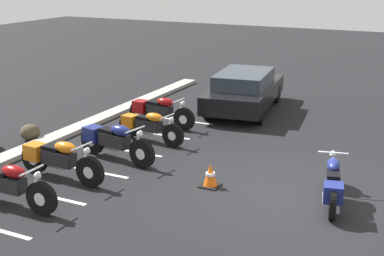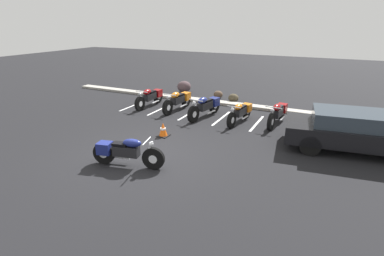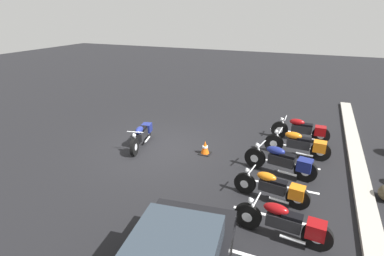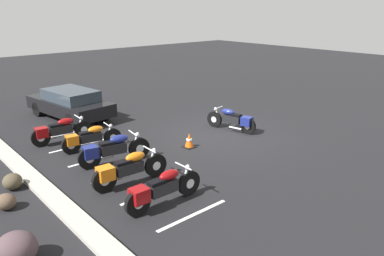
{
  "view_description": "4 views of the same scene",
  "coord_description": "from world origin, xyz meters",
  "px_view_note": "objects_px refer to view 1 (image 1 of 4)",
  "views": [
    {
      "loc": [
        -9.86,
        -2.45,
        4.5
      ],
      "look_at": [
        1.09,
        2.91,
        0.78
      ],
      "focal_mm": 50.0,
      "sensor_mm": 36.0,
      "label": 1
    },
    {
      "loc": [
        5.1,
        -6.78,
        3.94
      ],
      "look_at": [
        0.92,
        1.78,
        0.51
      ],
      "focal_mm": 28.0,
      "sensor_mm": 36.0,
      "label": 2
    },
    {
      "loc": [
        8.99,
        5.18,
        4.88
      ],
      "look_at": [
        -0.47,
        1.22,
        0.84
      ],
      "focal_mm": 28.0,
      "sensor_mm": 36.0,
      "label": 3
    },
    {
      "loc": [
        -9.53,
        9.82,
        4.69
      ],
      "look_at": [
        -0.11,
        1.56,
        0.61
      ],
      "focal_mm": 35.0,
      "sensor_mm": 36.0,
      "label": 4
    }
  ],
  "objects_px": {
    "parked_bike_3": "(147,126)",
    "landscape_rock_1": "(30,132)",
    "traffic_cone": "(210,176)",
    "parked_bike_0": "(5,183)",
    "parked_bike_1": "(57,158)",
    "parked_bike_2": "(112,140)",
    "parked_bike_4": "(158,110)",
    "motorcycle_navy_featured": "(332,183)",
    "car_black": "(244,90)"
  },
  "relations": [
    {
      "from": "parked_bike_3",
      "to": "landscape_rock_1",
      "type": "xyz_separation_m",
      "value": [
        -1.28,
        2.88,
        -0.22
      ]
    },
    {
      "from": "motorcycle_navy_featured",
      "to": "parked_bike_0",
      "type": "bearing_deg",
      "value": 103.84
    },
    {
      "from": "traffic_cone",
      "to": "parked_bike_4",
      "type": "bearing_deg",
      "value": 43.18
    },
    {
      "from": "parked_bike_2",
      "to": "parked_bike_4",
      "type": "relative_size",
      "value": 1.04
    },
    {
      "from": "motorcycle_navy_featured",
      "to": "parked_bike_3",
      "type": "bearing_deg",
      "value": 58.27
    },
    {
      "from": "parked_bike_4",
      "to": "parked_bike_2",
      "type": "bearing_deg",
      "value": -77.21
    },
    {
      "from": "parked_bike_1",
      "to": "parked_bike_4",
      "type": "height_order",
      "value": "parked_bike_1"
    },
    {
      "from": "traffic_cone",
      "to": "parked_bike_0",
      "type": "bearing_deg",
      "value": 129.5
    },
    {
      "from": "parked_bike_0",
      "to": "parked_bike_4",
      "type": "relative_size",
      "value": 1.01
    },
    {
      "from": "parked_bike_2",
      "to": "parked_bike_4",
      "type": "bearing_deg",
      "value": 108.04
    },
    {
      "from": "motorcycle_navy_featured",
      "to": "parked_bike_3",
      "type": "height_order",
      "value": "motorcycle_navy_featured"
    },
    {
      "from": "landscape_rock_1",
      "to": "parked_bike_2",
      "type": "bearing_deg",
      "value": -95.67
    },
    {
      "from": "motorcycle_navy_featured",
      "to": "parked_bike_4",
      "type": "relative_size",
      "value": 0.96
    },
    {
      "from": "parked_bike_2",
      "to": "parked_bike_3",
      "type": "xyz_separation_m",
      "value": [
        1.56,
        -0.04,
        -0.05
      ]
    },
    {
      "from": "parked_bike_3",
      "to": "motorcycle_navy_featured",
      "type": "bearing_deg",
      "value": -11.45
    },
    {
      "from": "parked_bike_1",
      "to": "car_black",
      "type": "xyz_separation_m",
      "value": [
        7.21,
        -1.61,
        0.2
      ]
    },
    {
      "from": "parked_bike_1",
      "to": "parked_bike_3",
      "type": "distance_m",
      "value": 3.14
    },
    {
      "from": "parked_bike_3",
      "to": "traffic_cone",
      "type": "xyz_separation_m",
      "value": [
        -2.03,
        -2.75,
        -0.2
      ]
    },
    {
      "from": "parked_bike_2",
      "to": "landscape_rock_1",
      "type": "height_order",
      "value": "parked_bike_2"
    },
    {
      "from": "motorcycle_navy_featured",
      "to": "traffic_cone",
      "type": "height_order",
      "value": "motorcycle_navy_featured"
    },
    {
      "from": "parked_bike_0",
      "to": "parked_bike_1",
      "type": "height_order",
      "value": "parked_bike_1"
    },
    {
      "from": "landscape_rock_1",
      "to": "parked_bike_4",
      "type": "bearing_deg",
      "value": -42.28
    },
    {
      "from": "parked_bike_1",
      "to": "parked_bike_2",
      "type": "distance_m",
      "value": 1.6
    },
    {
      "from": "parked_bike_0",
      "to": "parked_bike_4",
      "type": "xyz_separation_m",
      "value": [
        6.03,
        0.03,
        -0.01
      ]
    },
    {
      "from": "landscape_rock_1",
      "to": "parked_bike_3",
      "type": "bearing_deg",
      "value": -66.14
    },
    {
      "from": "car_black",
      "to": "parked_bike_4",
      "type": "bearing_deg",
      "value": 141.38
    },
    {
      "from": "parked_bike_3",
      "to": "landscape_rock_1",
      "type": "bearing_deg",
      "value": -148.75
    },
    {
      "from": "parked_bike_1",
      "to": "traffic_cone",
      "type": "xyz_separation_m",
      "value": [
        1.08,
        -3.18,
        -0.24
      ]
    },
    {
      "from": "car_black",
      "to": "motorcycle_navy_featured",
      "type": "bearing_deg",
      "value": -152.93
    },
    {
      "from": "parked_bike_0",
      "to": "car_black",
      "type": "bearing_deg",
      "value": 79.67
    },
    {
      "from": "landscape_rock_1",
      "to": "traffic_cone",
      "type": "distance_m",
      "value": 5.68
    },
    {
      "from": "car_black",
      "to": "parked_bike_3",
      "type": "bearing_deg",
      "value": 156.47
    },
    {
      "from": "parked_bike_0",
      "to": "parked_bike_3",
      "type": "bearing_deg",
      "value": 84.8
    },
    {
      "from": "parked_bike_4",
      "to": "landscape_rock_1",
      "type": "distance_m",
      "value": 3.61
    },
    {
      "from": "parked_bike_4",
      "to": "landscape_rock_1",
      "type": "height_order",
      "value": "parked_bike_4"
    },
    {
      "from": "landscape_rock_1",
      "to": "parked_bike_1",
      "type": "bearing_deg",
      "value": -126.78
    },
    {
      "from": "parked_bike_3",
      "to": "traffic_cone",
      "type": "height_order",
      "value": "parked_bike_3"
    },
    {
      "from": "motorcycle_navy_featured",
      "to": "traffic_cone",
      "type": "distance_m",
      "value": 2.51
    },
    {
      "from": "parked_bike_0",
      "to": "parked_bike_2",
      "type": "relative_size",
      "value": 0.97
    },
    {
      "from": "parked_bike_4",
      "to": "parked_bike_3",
      "type": "bearing_deg",
      "value": -67.09
    },
    {
      "from": "traffic_cone",
      "to": "motorcycle_navy_featured",
      "type": "bearing_deg",
      "value": -84.56
    },
    {
      "from": "parked_bike_0",
      "to": "traffic_cone",
      "type": "bearing_deg",
      "value": 39.59
    },
    {
      "from": "motorcycle_navy_featured",
      "to": "parked_bike_1",
      "type": "bearing_deg",
      "value": 90.23
    },
    {
      "from": "car_black",
      "to": "parked_bike_0",
      "type": "bearing_deg",
      "value": 162.08
    },
    {
      "from": "motorcycle_navy_featured",
      "to": "parked_bike_4",
      "type": "bearing_deg",
      "value": 47.95
    },
    {
      "from": "car_black",
      "to": "parked_bike_1",
      "type": "bearing_deg",
      "value": 159.91
    },
    {
      "from": "parked_bike_3",
      "to": "parked_bike_1",
      "type": "bearing_deg",
      "value": -90.51
    },
    {
      "from": "parked_bike_3",
      "to": "parked_bike_2",
      "type": "bearing_deg",
      "value": -83.96
    },
    {
      "from": "parked_bike_3",
      "to": "car_black",
      "type": "height_order",
      "value": "car_black"
    },
    {
      "from": "motorcycle_navy_featured",
      "to": "car_black",
      "type": "relative_size",
      "value": 0.47
    }
  ]
}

